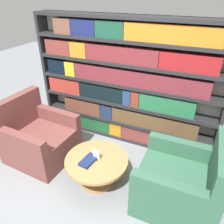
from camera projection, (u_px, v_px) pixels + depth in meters
ground_plane at (80, 198)px, 2.80m from camera, size 14.00×14.00×0.00m
bookshelf at (124, 84)px, 3.49m from camera, size 3.01×0.30×2.03m
armchair_left at (39, 139)px, 3.36m from camera, size 0.96×0.91×0.97m
armchair_right at (181, 184)px, 2.59m from camera, size 0.92×0.87×0.97m
coffee_table at (97, 166)px, 2.91m from camera, size 0.83×0.83×0.40m
table_sign at (96, 155)px, 2.82m from camera, size 0.09×0.06×0.15m
stray_book at (88, 161)px, 2.80m from camera, size 0.17×0.27×0.04m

